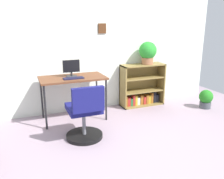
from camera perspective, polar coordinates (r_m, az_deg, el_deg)
name	(u,v)px	position (r m, az deg, el deg)	size (l,w,h in m)	color
ground_plane	(144,170)	(2.82, 7.82, -18.59)	(6.24, 6.24, 0.00)	#9D8896
wall_back	(88,46)	(4.34, -5.92, 10.38)	(5.20, 0.12, 2.35)	silver
desk	(73,81)	(3.92, -9.45, 2.13)	(1.06, 0.57, 0.73)	brown
monitor	(71,69)	(3.92, -9.78, 4.98)	(0.27, 0.18, 0.27)	#262628
keyboard	(74,78)	(3.79, -9.26, 2.71)	(0.32, 0.13, 0.02)	#191A35
office_chair	(85,116)	(3.29, -6.54, -6.47)	(0.52, 0.55, 0.81)	black
bookshelf_low	(141,87)	(4.69, 7.03, 0.50)	(0.86, 0.30, 0.82)	olive
potted_plant_on_shelf	(148,52)	(4.56, 8.61, 8.92)	(0.33, 0.33, 0.43)	#9E6642
potted_plant_floor	(206,99)	(4.85, 21.67, -2.04)	(0.26, 0.26, 0.36)	#474C51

